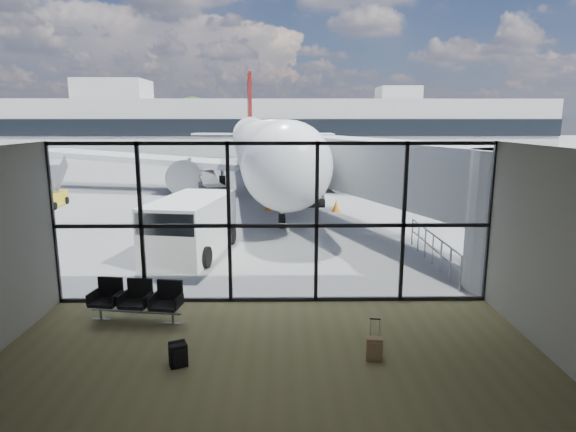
{
  "coord_description": "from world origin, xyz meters",
  "views": [
    {
      "loc": [
        0.24,
        -12.9,
        5.05
      ],
      "look_at": [
        0.46,
        3.0,
        1.87
      ],
      "focal_mm": 30.0,
      "sensor_mm": 36.0,
      "label": 1
    }
  ],
  "objects_px": {
    "airliner": "(260,146)",
    "belt_loader": "(212,190)",
    "backpack": "(178,355)",
    "suitcase": "(374,349)",
    "mobile_stairs": "(47,197)",
    "service_van": "(190,226)",
    "seating_row": "(138,298)"
  },
  "relations": [
    {
      "from": "suitcase",
      "to": "service_van",
      "type": "distance_m",
      "value": 9.98
    },
    {
      "from": "backpack",
      "to": "service_van",
      "type": "distance_m",
      "value": 8.66
    },
    {
      "from": "backpack",
      "to": "belt_loader",
      "type": "relative_size",
      "value": 0.14
    },
    {
      "from": "airliner",
      "to": "service_van",
      "type": "relative_size",
      "value": 7.41
    },
    {
      "from": "seating_row",
      "to": "suitcase",
      "type": "distance_m",
      "value": 6.09
    },
    {
      "from": "suitcase",
      "to": "mobile_stairs",
      "type": "relative_size",
      "value": 0.27
    },
    {
      "from": "seating_row",
      "to": "belt_loader",
      "type": "xyz_separation_m",
      "value": [
        -0.8,
        19.31,
        -0.02
      ]
    },
    {
      "from": "suitcase",
      "to": "airliner",
      "type": "bearing_deg",
      "value": 105.73
    },
    {
      "from": "backpack",
      "to": "service_van",
      "type": "xyz_separation_m",
      "value": [
        -1.31,
        8.52,
        0.85
      ]
    },
    {
      "from": "suitcase",
      "to": "mobile_stairs",
      "type": "distance_m",
      "value": 24.65
    },
    {
      "from": "backpack",
      "to": "service_van",
      "type": "bearing_deg",
      "value": 74.85
    },
    {
      "from": "backpack",
      "to": "suitcase",
      "type": "distance_m",
      "value": 4.12
    },
    {
      "from": "seating_row",
      "to": "service_van",
      "type": "relative_size",
      "value": 0.45
    },
    {
      "from": "seating_row",
      "to": "mobile_stairs",
      "type": "xyz_separation_m",
      "value": [
        -10.22,
        16.61,
        -0.02
      ]
    },
    {
      "from": "belt_loader",
      "to": "airliner",
      "type": "bearing_deg",
      "value": 44.98
    },
    {
      "from": "seating_row",
      "to": "suitcase",
      "type": "height_order",
      "value": "seating_row"
    },
    {
      "from": "belt_loader",
      "to": "backpack",
      "type": "bearing_deg",
      "value": -104.16
    },
    {
      "from": "belt_loader",
      "to": "mobile_stairs",
      "type": "xyz_separation_m",
      "value": [
        -9.42,
        -2.7,
        -0.01
      ]
    },
    {
      "from": "suitcase",
      "to": "airliner",
      "type": "height_order",
      "value": "airliner"
    },
    {
      "from": "backpack",
      "to": "airliner",
      "type": "height_order",
      "value": "airliner"
    },
    {
      "from": "backpack",
      "to": "airliner",
      "type": "xyz_separation_m",
      "value": [
        0.53,
        27.98,
        2.81
      ]
    },
    {
      "from": "airliner",
      "to": "belt_loader",
      "type": "xyz_separation_m",
      "value": [
        -2.87,
        -6.23,
        -2.51
      ]
    },
    {
      "from": "seating_row",
      "to": "backpack",
      "type": "xyz_separation_m",
      "value": [
        1.53,
        -2.44,
        -0.32
      ]
    },
    {
      "from": "backpack",
      "to": "belt_loader",
      "type": "height_order",
      "value": "belt_loader"
    },
    {
      "from": "suitcase",
      "to": "mobile_stairs",
      "type": "xyz_separation_m",
      "value": [
        -15.86,
        18.86,
        0.28
      ]
    },
    {
      "from": "belt_loader",
      "to": "mobile_stairs",
      "type": "distance_m",
      "value": 9.8
    },
    {
      "from": "mobile_stairs",
      "to": "backpack",
      "type": "bearing_deg",
      "value": -63.76
    },
    {
      "from": "airliner",
      "to": "belt_loader",
      "type": "height_order",
      "value": "airliner"
    },
    {
      "from": "service_van",
      "to": "suitcase",
      "type": "bearing_deg",
      "value": -47.27
    },
    {
      "from": "backpack",
      "to": "service_van",
      "type": "relative_size",
      "value": 0.1
    },
    {
      "from": "suitcase",
      "to": "airliner",
      "type": "relative_size",
      "value": 0.02
    },
    {
      "from": "backpack",
      "to": "suitcase",
      "type": "bearing_deg",
      "value": -21.25
    }
  ]
}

